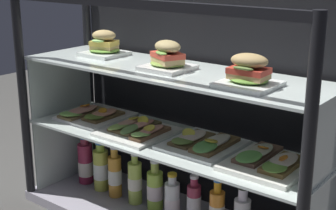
{
  "coord_description": "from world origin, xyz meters",
  "views": [
    {
      "loc": [
        1.16,
        -1.48,
        1.09
      ],
      "look_at": [
        0.0,
        0.0,
        0.54
      ],
      "focal_mm": 53.35,
      "sensor_mm": 36.0,
      "label": 1
    }
  ],
  "objects_px": {
    "open_sandwich_tray_mid_right": "(268,162)",
    "juice_bottle_front_second": "(101,169)",
    "open_sandwich_tray_center": "(92,115)",
    "juice_bottle_near_post": "(172,200)",
    "open_sandwich_tray_far_right": "(202,143)",
    "plated_roll_sandwich_mid_right": "(167,58)",
    "open_sandwich_tray_far_left": "(138,130)",
    "juice_bottle_back_center": "(115,175)",
    "plated_roll_sandwich_far_left": "(104,46)",
    "plated_roll_sandwich_right_of_center": "(249,74)",
    "juice_bottle_tucked_behind": "(135,182)",
    "juice_bottle_front_middle": "(155,189)",
    "juice_bottle_front_right_end": "(85,163)",
    "juice_bottle_front_left_end": "(194,203)"
  },
  "relations": [
    {
      "from": "open_sandwich_tray_center",
      "to": "juice_bottle_near_post",
      "type": "relative_size",
      "value": 1.5
    },
    {
      "from": "juice_bottle_front_middle",
      "to": "juice_bottle_near_post",
      "type": "xyz_separation_m",
      "value": [
        0.1,
        -0.01,
        -0.01
      ]
    },
    {
      "from": "juice_bottle_front_right_end",
      "to": "juice_bottle_front_middle",
      "type": "relative_size",
      "value": 1.06
    },
    {
      "from": "juice_bottle_front_second",
      "to": "open_sandwich_tray_far_left",
      "type": "bearing_deg",
      "value": -8.28
    },
    {
      "from": "open_sandwich_tray_mid_right",
      "to": "juice_bottle_back_center",
      "type": "height_order",
      "value": "open_sandwich_tray_mid_right"
    },
    {
      "from": "open_sandwich_tray_center",
      "to": "open_sandwich_tray_far_right",
      "type": "bearing_deg",
      "value": 0.83
    },
    {
      "from": "juice_bottle_front_middle",
      "to": "juice_bottle_back_center",
      "type": "bearing_deg",
      "value": -174.59
    },
    {
      "from": "open_sandwich_tray_far_left",
      "to": "juice_bottle_near_post",
      "type": "distance_m",
      "value": 0.33
    },
    {
      "from": "juice_bottle_tucked_behind",
      "to": "juice_bottle_front_middle",
      "type": "xyz_separation_m",
      "value": [
        0.1,
        0.01,
        -0.01
      ]
    },
    {
      "from": "open_sandwich_tray_center",
      "to": "open_sandwich_tray_far_left",
      "type": "relative_size",
      "value": 1.03
    },
    {
      "from": "plated_roll_sandwich_right_of_center",
      "to": "juice_bottle_front_right_end",
      "type": "relative_size",
      "value": 0.79
    },
    {
      "from": "open_sandwich_tray_far_right",
      "to": "open_sandwich_tray_mid_right",
      "type": "bearing_deg",
      "value": -2.83
    },
    {
      "from": "plated_roll_sandwich_mid_right",
      "to": "plated_roll_sandwich_far_left",
      "type": "bearing_deg",
      "value": 171.64
    },
    {
      "from": "juice_bottle_front_second",
      "to": "juice_bottle_tucked_behind",
      "type": "height_order",
      "value": "juice_bottle_front_second"
    },
    {
      "from": "plated_roll_sandwich_far_left",
      "to": "juice_bottle_front_right_end",
      "type": "relative_size",
      "value": 0.72
    },
    {
      "from": "open_sandwich_tray_mid_right",
      "to": "plated_roll_sandwich_mid_right",
      "type": "bearing_deg",
      "value": -178.07
    },
    {
      "from": "open_sandwich_tray_mid_right",
      "to": "juice_bottle_front_second",
      "type": "relative_size",
      "value": 1.2
    },
    {
      "from": "open_sandwich_tray_far_left",
      "to": "juice_bottle_front_right_end",
      "type": "xyz_separation_m",
      "value": [
        -0.38,
        0.05,
        -0.27
      ]
    },
    {
      "from": "open_sandwich_tray_far_left",
      "to": "open_sandwich_tray_mid_right",
      "type": "relative_size",
      "value": 1.0
    },
    {
      "from": "open_sandwich_tray_center",
      "to": "plated_roll_sandwich_right_of_center",
      "type": "bearing_deg",
      "value": -4.04
    },
    {
      "from": "plated_roll_sandwich_right_of_center",
      "to": "open_sandwich_tray_far_left",
      "type": "height_order",
      "value": "plated_roll_sandwich_right_of_center"
    },
    {
      "from": "juice_bottle_back_center",
      "to": "juice_bottle_near_post",
      "type": "height_order",
      "value": "juice_bottle_back_center"
    },
    {
      "from": "open_sandwich_tray_mid_right",
      "to": "juice_bottle_back_center",
      "type": "relative_size",
      "value": 1.19
    },
    {
      "from": "plated_roll_sandwich_mid_right",
      "to": "open_sandwich_tray_far_left",
      "type": "relative_size",
      "value": 0.61
    },
    {
      "from": "juice_bottle_back_center",
      "to": "juice_bottle_front_middle",
      "type": "distance_m",
      "value": 0.22
    },
    {
      "from": "plated_roll_sandwich_mid_right",
      "to": "open_sandwich_tray_center",
      "type": "height_order",
      "value": "plated_roll_sandwich_mid_right"
    },
    {
      "from": "juice_bottle_front_second",
      "to": "plated_roll_sandwich_right_of_center",
      "type": "bearing_deg",
      "value": -4.96
    },
    {
      "from": "juice_bottle_back_center",
      "to": "juice_bottle_near_post",
      "type": "bearing_deg",
      "value": 1.01
    },
    {
      "from": "juice_bottle_front_right_end",
      "to": "juice_bottle_front_left_end",
      "type": "distance_m",
      "value": 0.64
    },
    {
      "from": "plated_roll_sandwich_right_of_center",
      "to": "juice_bottle_front_middle",
      "type": "relative_size",
      "value": 0.83
    },
    {
      "from": "open_sandwich_tray_far_right",
      "to": "juice_bottle_near_post",
      "type": "height_order",
      "value": "open_sandwich_tray_far_right"
    },
    {
      "from": "plated_roll_sandwich_far_left",
      "to": "open_sandwich_tray_mid_right",
      "type": "xyz_separation_m",
      "value": [
        0.83,
        -0.04,
        -0.31
      ]
    },
    {
      "from": "open_sandwich_tray_far_right",
      "to": "juice_bottle_front_right_end",
      "type": "height_order",
      "value": "open_sandwich_tray_far_right"
    },
    {
      "from": "plated_roll_sandwich_far_left",
      "to": "open_sandwich_tray_mid_right",
      "type": "distance_m",
      "value": 0.89
    },
    {
      "from": "plated_roll_sandwich_mid_right",
      "to": "plated_roll_sandwich_right_of_center",
      "type": "height_order",
      "value": "plated_roll_sandwich_mid_right"
    },
    {
      "from": "juice_bottle_back_center",
      "to": "juice_bottle_near_post",
      "type": "relative_size",
      "value": 1.22
    },
    {
      "from": "open_sandwich_tray_far_left",
      "to": "juice_bottle_back_center",
      "type": "xyz_separation_m",
      "value": [
        -0.17,
        0.03,
        -0.26
      ]
    },
    {
      "from": "plated_roll_sandwich_right_of_center",
      "to": "juice_bottle_back_center",
      "type": "height_order",
      "value": "plated_roll_sandwich_right_of_center"
    },
    {
      "from": "plated_roll_sandwich_far_left",
      "to": "juice_bottle_tucked_behind",
      "type": "height_order",
      "value": "plated_roll_sandwich_far_left"
    },
    {
      "from": "plated_roll_sandwich_right_of_center",
      "to": "open_sandwich_tray_mid_right",
      "type": "bearing_deg",
      "value": 39.0
    },
    {
      "from": "plated_roll_sandwich_mid_right",
      "to": "open_sandwich_tray_far_right",
      "type": "height_order",
      "value": "plated_roll_sandwich_mid_right"
    },
    {
      "from": "plated_roll_sandwich_right_of_center",
      "to": "juice_bottle_front_middle",
      "type": "bearing_deg",
      "value": 170.52
    },
    {
      "from": "plated_roll_sandwich_far_left",
      "to": "open_sandwich_tray_center",
      "type": "bearing_deg",
      "value": -144.34
    },
    {
      "from": "plated_roll_sandwich_right_of_center",
      "to": "juice_bottle_back_center",
      "type": "relative_size",
      "value": 0.77
    },
    {
      "from": "open_sandwich_tray_far_left",
      "to": "juice_bottle_front_right_end",
      "type": "height_order",
      "value": "open_sandwich_tray_far_left"
    },
    {
      "from": "open_sandwich_tray_center",
      "to": "juice_bottle_near_post",
      "type": "bearing_deg",
      "value": 0.73
    },
    {
      "from": "juice_bottle_tucked_behind",
      "to": "juice_bottle_front_left_end",
      "type": "relative_size",
      "value": 1.11
    },
    {
      "from": "open_sandwich_tray_far_left",
      "to": "juice_bottle_near_post",
      "type": "bearing_deg",
      "value": 12.34
    },
    {
      "from": "plated_roll_sandwich_mid_right",
      "to": "plated_roll_sandwich_right_of_center",
      "type": "relative_size",
      "value": 0.93
    },
    {
      "from": "open_sandwich_tray_center",
      "to": "juice_bottle_back_center",
      "type": "relative_size",
      "value": 1.23
    }
  ]
}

